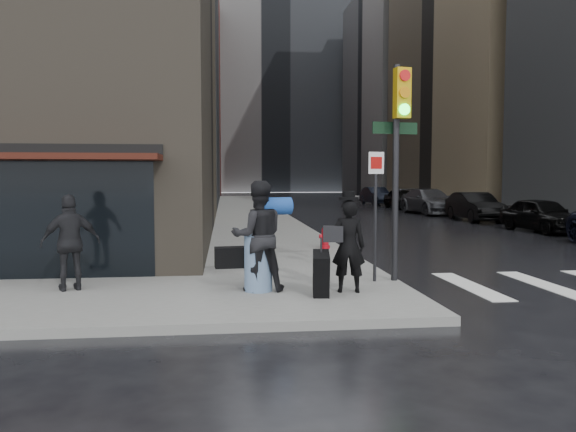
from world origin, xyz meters
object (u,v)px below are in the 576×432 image
at_px(man_greycoat, 71,242).
at_px(parked_car_1, 542,215).
at_px(parked_car_3, 429,201).
at_px(parked_car_4, 402,199).
at_px(traffic_light, 397,142).
at_px(parked_car_5, 376,196).
at_px(fire_hydrant, 325,239).
at_px(man_jeans, 258,236).
at_px(man_overcoat, 343,250).
at_px(parked_car_2, 475,207).

xyz_separation_m(man_greycoat, parked_car_1, (15.74, 10.87, -0.34)).
xyz_separation_m(parked_car_3, parked_car_4, (0.14, 5.72, -0.06)).
distance_m(traffic_light, parked_car_5, 34.78).
bearing_deg(fire_hydrant, man_jeans, -111.47).
bearing_deg(fire_hydrant, man_greycoat, -136.40).
bearing_deg(man_overcoat, parked_car_2, -113.73).
relative_size(man_jeans, man_greycoat, 1.14).
bearing_deg(parked_car_3, man_overcoat, -118.64).
bearing_deg(traffic_light, parked_car_5, 66.67).
xyz_separation_m(fire_hydrant, parked_car_3, (9.49, 16.82, 0.33)).
relative_size(man_overcoat, fire_hydrant, 2.89).
relative_size(traffic_light, fire_hydrant, 6.68).
height_order(traffic_light, parked_car_2, traffic_light).
height_order(parked_car_2, parked_car_5, parked_car_2).
bearing_deg(man_jeans, parked_car_3, -122.47).
relative_size(parked_car_3, parked_car_4, 1.27).
distance_m(traffic_light, fire_hydrant, 5.87).
bearing_deg(parked_car_5, parked_car_2, -93.12).
bearing_deg(parked_car_3, parked_car_5, 86.20).
height_order(traffic_light, parked_car_5, traffic_light).
xyz_separation_m(parked_car_1, parked_car_5, (-0.64, 22.89, 0.01)).
xyz_separation_m(man_jeans, man_greycoat, (-3.44, 0.44, -0.13)).
xyz_separation_m(parked_car_1, parked_car_4, (-0.34, 17.17, 0.01)).
height_order(man_overcoat, man_greycoat, man_overcoat).
distance_m(man_overcoat, traffic_light, 2.60).
xyz_separation_m(man_jeans, fire_hydrant, (2.34, 5.94, -0.73)).
bearing_deg(traffic_light, parked_car_3, 59.27).
xyz_separation_m(man_overcoat, fire_hydrant, (0.82, 6.31, -0.49)).
relative_size(parked_car_2, parked_car_4, 1.06).
bearing_deg(man_greycoat, fire_hydrant, -157.33).
distance_m(parked_car_3, parked_car_4, 5.72).
relative_size(man_greycoat, parked_car_3, 0.34).
xyz_separation_m(man_greycoat, parked_car_5, (15.10, 33.76, -0.33)).
distance_m(man_jeans, fire_hydrant, 6.42).
height_order(parked_car_3, parked_car_5, parked_car_3).
relative_size(man_greycoat, parked_car_2, 0.40).
xyz_separation_m(man_overcoat, parked_car_5, (10.15, 34.57, -0.22)).
height_order(man_jeans, parked_car_4, man_jeans).
distance_m(man_jeans, man_greycoat, 3.47).
bearing_deg(parked_car_1, parked_car_4, 86.62).
height_order(fire_hydrant, parked_car_1, parked_car_1).
bearing_deg(parked_car_1, man_overcoat, -137.23).
height_order(man_greycoat, traffic_light, traffic_light).
relative_size(man_greycoat, traffic_light, 0.41).
relative_size(traffic_light, parked_car_5, 1.00).
distance_m(man_greycoat, parked_car_5, 36.98).
bearing_deg(man_greycoat, parked_car_3, -145.29).
distance_m(parked_car_1, parked_car_4, 17.17).
height_order(man_greycoat, parked_car_4, man_greycoat).
distance_m(man_greycoat, parked_car_1, 19.13).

